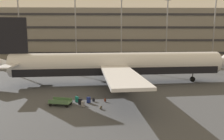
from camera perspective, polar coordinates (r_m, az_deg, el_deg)
The scene contains 16 objects.
ground_plane at distance 39.29m, azimuth -6.42°, elevation -3.07°, with size 600.00×600.00×0.00m, color #424449.
terminal_structure at distance 81.83m, azimuth -3.72°, elevation 9.43°, with size 121.99×14.35×17.25m.
airliner at distance 36.97m, azimuth 1.15°, elevation 1.36°, with size 41.48×33.63×11.01m.
light_mast_left at distance 72.01m, azimuth -23.18°, elevation 11.51°, with size 1.80×0.50×20.83m.
light_mast_center_left at distance 67.67m, azimuth -9.55°, elevation 12.54°, with size 1.80×0.50×21.37m.
light_mast_center_right at distance 67.20m, azimuth 2.49°, elevation 13.80°, with size 1.80×0.50×23.91m.
light_mast_right at distance 69.30m, azimuth 14.22°, elevation 11.38°, with size 1.80×0.50×19.20m.
light_mast_far_right at distance 74.49m, azimuth 25.35°, elevation 12.10°, with size 1.80×0.50×22.91m.
suitcase_laid_flat at distance 26.75m, azimuth -8.30°, elevation -8.15°, with size 0.51×0.36×0.92m.
suitcase_silver at distance 25.85m, azimuth -7.66°, elevation -8.79°, with size 0.44×0.49×0.81m.
suitcase_red at distance 27.65m, azimuth -9.18°, elevation -7.58°, with size 0.49×0.47×0.92m.
suitcase_black at distance 27.18m, azimuth -6.14°, elevation -7.79°, with size 0.50×0.26×0.98m.
backpack_navy at distance 24.98m, azimuth -2.99°, elevation -9.80°, with size 0.39×0.41×0.46m.
backpack_purple at distance 27.56m, azimuth -1.84°, elevation -7.87°, with size 0.36×0.32×0.54m.
backpack_small at distance 27.75m, azimuth -4.81°, elevation -7.77°, with size 0.41×0.42×0.55m.
baggage_cart at distance 26.87m, azimuth -13.39°, elevation -8.16°, with size 3.37×1.83×0.82m.
Camera 1 is at (3.64, -38.22, 8.35)m, focal length 34.89 mm.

